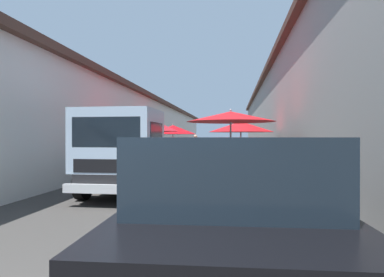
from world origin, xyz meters
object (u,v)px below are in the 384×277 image
at_px(delivery_truck, 129,154).
at_px(parked_scooter, 171,159).
at_px(hatchback_car, 229,206).
at_px(fruit_stall_far_right, 173,132).
at_px(fruit_stall_mid_lane, 231,126).
at_px(fruit_stall_near_left, 240,132).
at_px(vendor_by_crates, 195,146).
at_px(fruit_stall_near_right, 148,132).

xyz_separation_m(delivery_truck, parked_scooter, (6.74, 0.28, -0.59)).
distance_m(hatchback_car, delivery_truck, 5.06).
relative_size(fruit_stall_far_right, parked_scooter, 1.50).
relative_size(delivery_truck, parked_scooter, 2.92).
bearing_deg(fruit_stall_far_right, parked_scooter, -171.15).
bearing_deg(delivery_truck, hatchback_car, -149.76).
xyz_separation_m(fruit_stall_mid_lane, fruit_stall_near_left, (3.50, -0.34, -0.12)).
distance_m(fruit_stall_far_right, parked_scooter, 2.83).
height_order(fruit_stall_mid_lane, vendor_by_crates, fruit_stall_mid_lane).
xyz_separation_m(fruit_stall_mid_lane, fruit_stall_far_right, (7.23, 3.20, -0.08)).
bearing_deg(fruit_stall_near_left, delivery_truck, 152.47).
bearing_deg(delivery_truck, parked_scooter, 2.42).
distance_m(fruit_stall_near_right, parked_scooter, 3.46).
bearing_deg(fruit_stall_near_right, parked_scooter, -3.08).
height_order(fruit_stall_near_right, delivery_truck, fruit_stall_near_right).
bearing_deg(parked_scooter, fruit_stall_near_right, 176.92).
xyz_separation_m(fruit_stall_far_right, hatchback_car, (-13.61, -3.22, -0.97)).
height_order(fruit_stall_far_right, delivery_truck, fruit_stall_far_right).
xyz_separation_m(fruit_stall_near_left, delivery_truck, (-5.51, 2.87, -0.63)).
distance_m(fruit_stall_near_right, delivery_truck, 3.57).
relative_size(fruit_stall_near_left, fruit_stall_far_right, 1.05).
bearing_deg(fruit_stall_far_right, fruit_stall_near_right, -177.85).
distance_m(fruit_stall_mid_lane, fruit_stall_near_left, 3.51).
height_order(hatchback_car, delivery_truck, delivery_truck).
relative_size(fruit_stall_mid_lane, parked_scooter, 1.59).
distance_m(fruit_stall_mid_lane, parked_scooter, 5.66).
bearing_deg(fruit_stall_near_left, fruit_stall_mid_lane, 174.38).
bearing_deg(fruit_stall_far_right, hatchback_car, -166.69).
bearing_deg(fruit_stall_near_left, vendor_by_crates, 25.07).
xyz_separation_m(fruit_stall_mid_lane, vendor_by_crates, (8.83, 2.15, -0.86)).
height_order(delivery_truck, parked_scooter, delivery_truck).
bearing_deg(fruit_stall_near_right, fruit_stall_far_right, 2.15).
xyz_separation_m(fruit_stall_mid_lane, hatchback_car, (-6.38, -0.02, -1.04)).
bearing_deg(fruit_stall_near_left, parked_scooter, 68.64).
height_order(fruit_stall_mid_lane, parked_scooter, fruit_stall_mid_lane).
relative_size(fruit_stall_far_right, vendor_by_crates, 1.59).
distance_m(fruit_stall_near_left, vendor_by_crates, 5.94).
distance_m(fruit_stall_mid_lane, fruit_stall_near_right, 3.34).
xyz_separation_m(hatchback_car, vendor_by_crates, (15.21, 2.17, 0.18)).
height_order(fruit_stall_near_right, hatchback_car, fruit_stall_near_right).
bearing_deg(vendor_by_crates, delivery_truck, 178.03).
bearing_deg(parked_scooter, fruit_stall_far_right, 8.85).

